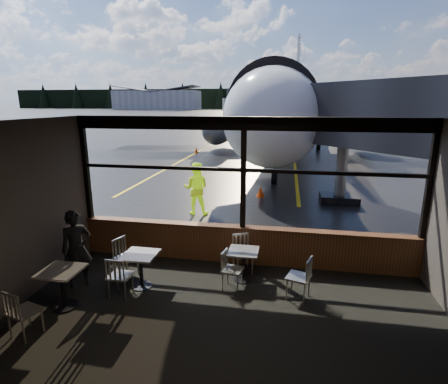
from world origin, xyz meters
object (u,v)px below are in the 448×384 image
(chair_near_n, at_px, (243,254))
(chair_mid_w, at_px, (126,258))
(cafe_table_mid, at_px, (141,270))
(cone_nose, at_px, (260,191))
(cafe_table_left, at_px, (63,289))
(airliner, at_px, (291,76))
(jet_bridge, at_px, (361,145))
(chair_left_s, at_px, (24,312))
(cafe_table_near, at_px, (243,265))
(ground_crew, at_px, (196,188))
(passenger, at_px, (77,249))
(chair_near_w, at_px, (233,270))
(cone_wing, at_px, (196,150))
(chair_near_e, at_px, (299,277))
(chair_mid_s, at_px, (120,276))

(chair_near_n, distance_m, chair_mid_w, 2.62)
(cafe_table_mid, distance_m, cone_nose, 8.00)
(cafe_table_left, distance_m, cone_nose, 9.26)
(airliner, relative_size, chair_mid_w, 42.94)
(airliner, bearing_deg, jet_bridge, -78.17)
(cafe_table_mid, bearing_deg, chair_left_s, -123.85)
(airliner, relative_size, cafe_table_near, 54.65)
(jet_bridge, bearing_deg, ground_crew, -161.43)
(cafe_table_left, height_order, chair_near_n, chair_near_n)
(airliner, distance_m, ground_crew, 18.85)
(chair_mid_w, bearing_deg, cone_nose, -178.42)
(chair_near_n, xyz_separation_m, passenger, (-3.35, -1.20, 0.39))
(chair_left_s, bearing_deg, jet_bridge, 66.97)
(cafe_table_mid, bearing_deg, chair_near_w, 7.77)
(chair_near_w, distance_m, cone_wing, 20.61)
(jet_bridge, distance_m, cafe_table_near, 7.51)
(passenger, bearing_deg, ground_crew, 34.06)
(chair_near_w, xyz_separation_m, passenger, (-3.23, -0.43, 0.41))
(chair_mid_w, distance_m, chair_left_s, 2.35)
(cafe_table_left, xyz_separation_m, ground_crew, (1.00, 6.10, 0.52))
(cafe_table_left, bearing_deg, cone_nose, 70.76)
(jet_bridge, xyz_separation_m, cafe_table_left, (-6.69, -8.01, -1.91))
(cafe_table_left, relative_size, chair_near_w, 0.92)
(chair_near_w, bearing_deg, cone_wing, -153.63)
(jet_bridge, distance_m, chair_near_w, 7.92)
(chair_near_e, height_order, chair_left_s, chair_near_e)
(chair_mid_s, xyz_separation_m, chair_mid_w, (-0.26, 0.80, 0.00))
(cafe_table_near, bearing_deg, chair_mid_s, -155.03)
(airliner, bearing_deg, chair_near_w, -89.96)
(jet_bridge, xyz_separation_m, chair_near_w, (-3.64, -6.77, -1.88))
(cafe_table_left, relative_size, cone_nose, 1.68)
(chair_near_e, relative_size, cone_wing, 2.13)
(cafe_table_near, distance_m, chair_near_n, 0.38)
(chair_mid_s, relative_size, cone_nose, 1.92)
(cafe_table_mid, xyz_separation_m, ground_crew, (-0.14, 5.12, 0.53))
(chair_left_s, bearing_deg, passenger, 107.02)
(chair_near_e, bearing_deg, chair_mid_s, 116.92)
(jet_bridge, relative_size, chair_mid_w, 11.81)
(jet_bridge, distance_m, ground_crew, 6.16)
(cafe_table_left, relative_size, cone_wing, 1.82)
(cafe_table_left, distance_m, chair_mid_w, 1.50)
(chair_mid_s, bearing_deg, chair_near_e, 9.57)
(chair_mid_w, distance_m, passenger, 1.06)
(cafe_table_mid, height_order, cone_nose, cafe_table_mid)
(chair_near_n, distance_m, cone_wing, 19.91)
(chair_mid_s, height_order, chair_mid_w, chair_mid_w)
(cafe_table_left, bearing_deg, cone_wing, 97.83)
(airliner, height_order, passenger, airliner)
(chair_left_s, distance_m, cone_wing, 22.03)
(airliner, xyz_separation_m, chair_near_e, (0.24, -22.92, -5.40))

